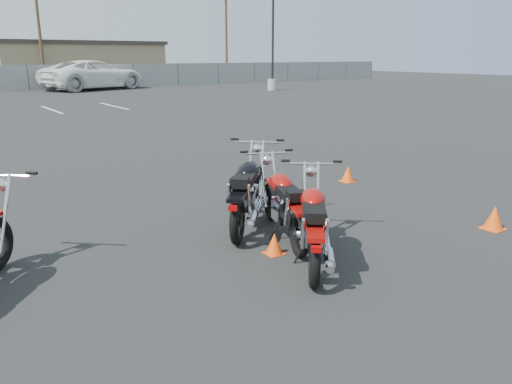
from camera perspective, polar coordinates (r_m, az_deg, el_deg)
ground at (r=6.55m, az=1.58°, el=-6.91°), size 120.00×120.00×0.00m
motorcycle_second_black at (r=7.40m, az=-0.98°, el=0.01°), size 1.92×2.00×1.14m
motorcycle_third_red at (r=6.16m, az=6.59°, el=-3.63°), size 1.71×1.95×1.07m
motorcycle_rear_red at (r=6.93m, az=3.28°, el=-1.40°), size 1.25×2.13×1.06m
training_cone_near at (r=10.27m, az=10.47°, el=2.09°), size 0.28×0.28×0.33m
training_cone_far at (r=8.13m, az=25.58°, el=-2.65°), size 0.30×0.30×0.35m
training_cone_extra at (r=6.46m, az=2.10°, el=-5.90°), size 0.23×0.23×0.28m
light_pole_east at (r=37.10m, az=1.92°, el=15.38°), size 0.80×0.70×9.69m
tan_building_east at (r=50.73m, az=-19.90°, el=13.80°), size 14.40×9.40×3.70m
utility_pole_c at (r=44.96m, az=-23.57°, el=16.98°), size 1.80×0.24×9.00m
utility_pole_d at (r=52.72m, az=-3.42°, el=17.76°), size 1.80×0.24×9.00m
white_van at (r=39.63m, az=-18.16°, el=13.49°), size 6.11×9.50×3.36m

